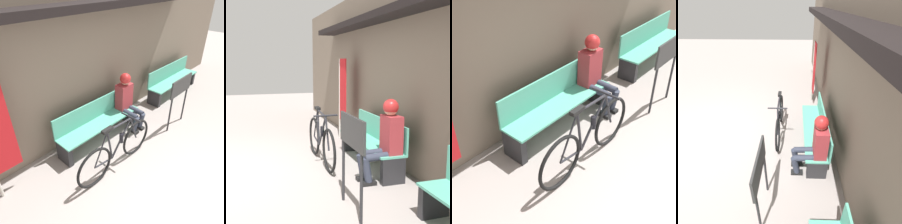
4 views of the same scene
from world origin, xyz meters
The scene contains 7 objects.
ground_plane centered at (0.00, 0.00, 0.00)m, with size 24.00×24.00×0.00m, color gray.
storefront_wall centered at (0.00, 2.77, 1.66)m, with size 12.00×0.56×3.20m.
park_bench_near centered at (0.24, 2.35, 0.39)m, with size 1.91×0.42×0.82m.
bicycle centered at (-0.11, 1.54, 0.39)m, with size 1.75×0.40×0.96m.
person_seated centered at (0.98, 2.24, 0.69)m, with size 0.34×0.61×1.22m.
banner_pole centered at (-1.62, 2.41, 1.06)m, with size 0.45×0.05×1.82m.
signboard centered at (1.74, 1.44, 0.86)m, with size 0.77×0.04×1.15m.
Camera 4 is at (3.22, 1.88, 2.73)m, focal length 28.00 mm.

